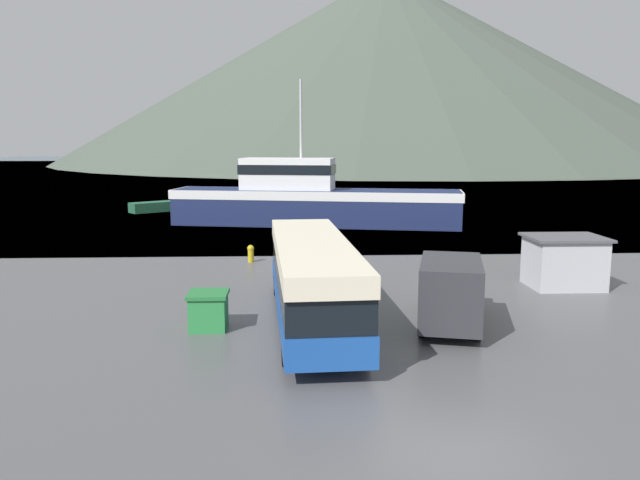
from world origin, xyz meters
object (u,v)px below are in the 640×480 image
Objects in this scene: storage_bin at (209,310)px; dock_kiosk at (564,261)px; small_boat at (158,207)px; delivery_van at (450,291)px; fishing_boat at (311,199)px; tour_bus at (312,276)px.

dock_kiosk is at bearing 20.42° from storage_bin.
delivery_van is at bearing -10.72° from small_boat.
fishing_boat is 24.38m from dock_kiosk.
small_boat is (-18.17, 37.76, -0.85)m from delivery_van.
delivery_van is 1.73× the size of dock_kiosk.
storage_bin is 0.43× the size of dock_kiosk.
fishing_boat reaches higher than small_boat.
fishing_boat is at bearing 112.59° from delivery_van.
delivery_van is 41.91m from small_boat.
delivery_van is 0.25× the size of fishing_boat.
small_boat is at bearing 104.29° from storage_bin.
fishing_boat is 6.84× the size of dock_kiosk.
fishing_boat reaches higher than dock_kiosk.
delivery_van is 27.99m from fishing_boat.
small_boat is (-24.87, 31.92, -0.72)m from dock_kiosk.
tour_bus is 0.54× the size of fishing_boat.
dock_kiosk reaches higher than small_boat.
small_boat is at bearing 127.92° from dock_kiosk.
dock_kiosk is at bearing 1.50° from small_boat.
fishing_boat reaches higher than delivery_van.
dock_kiosk is 0.65× the size of small_boat.
small_boat is at bearing 129.88° from delivery_van.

